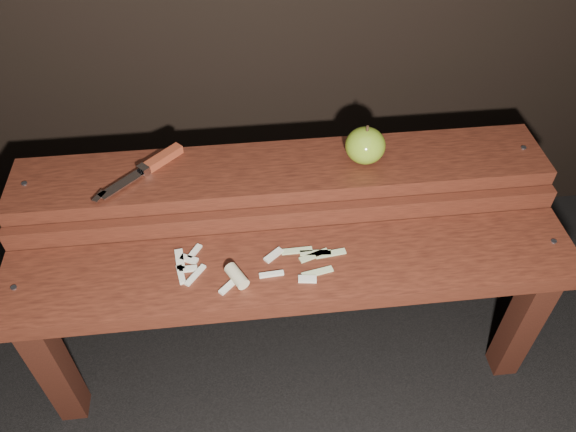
{
  "coord_description": "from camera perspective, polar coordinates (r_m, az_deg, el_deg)",
  "views": [
    {
      "loc": [
        -0.09,
        -0.78,
        1.31
      ],
      "look_at": [
        0.0,
        0.06,
        0.45
      ],
      "focal_mm": 35.0,
      "sensor_mm": 36.0,
      "label": 1
    }
  ],
  "objects": [
    {
      "name": "ground",
      "position": [
        1.53,
        0.25,
        -13.51
      ],
      "size": [
        60.0,
        60.0,
        0.0
      ],
      "primitive_type": "plane",
      "color": "black"
    },
    {
      "name": "knife",
      "position": [
        1.28,
        -13.54,
        5.13
      ],
      "size": [
        0.19,
        0.17,
        0.02
      ],
      "color": "maroon",
      "rests_on": "bench_rear_tier"
    },
    {
      "name": "bench_rear_tier",
      "position": [
        1.31,
        -0.51,
        2.17
      ],
      "size": [
        1.2,
        0.21,
        0.5
      ],
      "color": "#36160D",
      "rests_on": "ground"
    },
    {
      "name": "apple_scraps",
      "position": [
        1.15,
        -4.29,
        -5.38
      ],
      "size": [
        0.36,
        0.14,
        0.03
      ],
      "color": "beige",
      "rests_on": "bench_front_tier"
    },
    {
      "name": "bench_front_tier",
      "position": [
        1.21,
        0.64,
        -7.32
      ],
      "size": [
        1.2,
        0.2,
        0.42
      ],
      "color": "#36160D",
      "rests_on": "ground"
    },
    {
      "name": "apple",
      "position": [
        1.26,
        7.86,
        7.11
      ],
      "size": [
        0.09,
        0.09,
        0.09
      ],
      "color": "olive",
      "rests_on": "bench_rear_tier"
    }
  ]
}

